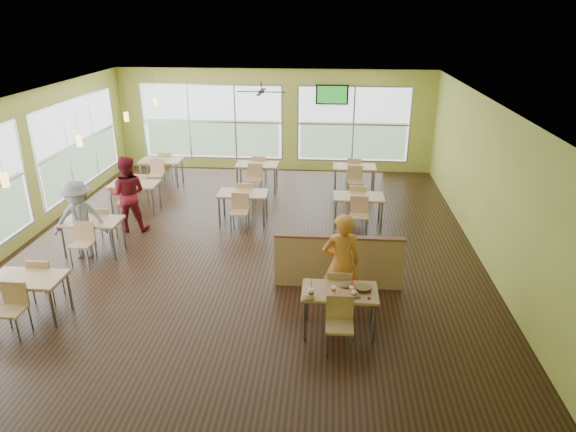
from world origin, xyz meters
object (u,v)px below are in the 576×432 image
object	(u,v)px
main_table	(340,297)
half_wall_divider	(338,262)
man_plaid	(341,264)
food_basket	(363,288)

from	to	relation	value
main_table	half_wall_divider	distance (m)	1.45
half_wall_divider	man_plaid	xyz separation A→B (m)	(0.02, -0.83, 0.38)
main_table	food_basket	bearing A→B (deg)	7.12
food_basket	half_wall_divider	bearing A→B (deg)	104.75
main_table	man_plaid	distance (m)	0.67
man_plaid	food_basket	bearing A→B (deg)	109.36
half_wall_divider	food_basket	xyz separation A→B (m)	(0.37, -1.40, 0.26)
main_table	food_basket	world-z (taller)	main_table
main_table	half_wall_divider	size ratio (longest dim) A/B	0.63
man_plaid	half_wall_divider	bearing A→B (deg)	-100.40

